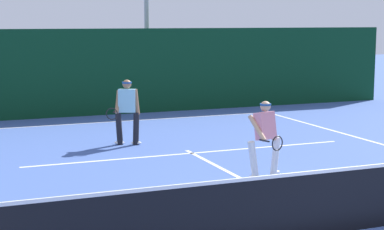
{
  "coord_description": "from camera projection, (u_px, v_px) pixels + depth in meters",
  "views": [
    {
      "loc": [
        -5.45,
        -7.57,
        3.11
      ],
      "look_at": [
        -0.22,
        5.52,
        1.0
      ],
      "focal_mm": 59.49,
      "sensor_mm": 36.0,
      "label": 1
    }
  ],
  "objects": [
    {
      "name": "court_line_baseline_far",
      "position": [
        129.0,
        121.0,
        19.82
      ],
      "size": [
        9.72,
        0.1,
        0.01
      ],
      "primitive_type": "cube",
      "color": "white",
      "rests_on": "ground_plane"
    },
    {
      "name": "court_line_service",
      "position": [
        192.0,
        153.0,
        14.98
      ],
      "size": [
        7.93,
        0.1,
        0.01
      ],
      "primitive_type": "cube",
      "color": "white",
      "rests_on": "ground_plane"
    },
    {
      "name": "court_line_centre",
      "position": [
        247.0,
        181.0,
        12.35
      ],
      "size": [
        0.1,
        6.4,
        0.01
      ],
      "primitive_type": "cube",
      "color": "white",
      "rests_on": "ground_plane"
    },
    {
      "name": "tennis_net",
      "position": [
        345.0,
        199.0,
        9.34
      ],
      "size": [
        10.66,
        0.09,
        1.11
      ],
      "color": "#1E4723",
      "rests_on": "ground_plane"
    },
    {
      "name": "player_near",
      "position": [
        265.0,
        136.0,
        12.57
      ],
      "size": [
        0.89,
        0.9,
        1.54
      ],
      "rotation": [
        0.0,
        0.0,
        3.45
      ],
      "color": "silver",
      "rests_on": "ground_plane"
    },
    {
      "name": "player_far",
      "position": [
        127.0,
        109.0,
        15.88
      ],
      "size": [
        0.98,
        0.82,
        1.65
      ],
      "rotation": [
        0.0,
        0.0,
        2.71
      ],
      "color": "black",
      "rests_on": "ground_plane"
    },
    {
      "name": "tennis_ball",
      "position": [
        241.0,
        218.0,
        9.99
      ],
      "size": [
        0.07,
        0.07,
        0.07
      ],
      "primitive_type": "sphere",
      "color": "#D1E033",
      "rests_on": "ground_plane"
    },
    {
      "name": "back_fence_windscreen",
      "position": [
        116.0,
        72.0,
        21.02
      ],
      "size": [
        20.8,
        0.12,
        2.84
      ],
      "primitive_type": "cube",
      "color": "#0B341C",
      "rests_on": "ground_plane"
    }
  ]
}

